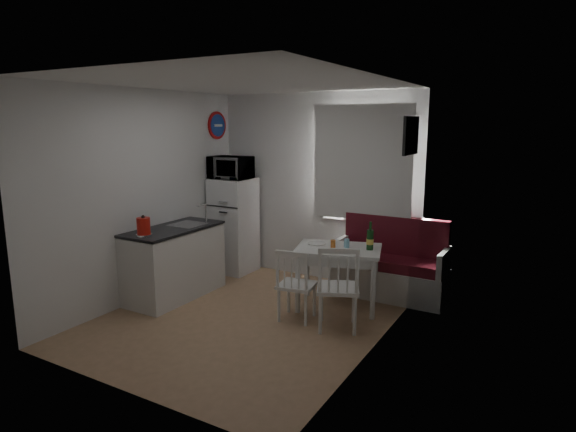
# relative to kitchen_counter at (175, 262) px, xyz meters

# --- Properties ---
(floor) EXTENTS (3.00, 3.50, 0.02)m
(floor) POSITION_rel_kitchen_counter_xyz_m (1.20, -0.16, -0.46)
(floor) COLOR #A17B55
(floor) RESTS_ON ground
(ceiling) EXTENTS (3.00, 3.50, 0.02)m
(ceiling) POSITION_rel_kitchen_counter_xyz_m (1.20, -0.16, 2.14)
(ceiling) COLOR white
(ceiling) RESTS_ON wall_back
(wall_back) EXTENTS (3.00, 0.02, 2.60)m
(wall_back) POSITION_rel_kitchen_counter_xyz_m (1.20, 1.59, 0.84)
(wall_back) COLOR white
(wall_back) RESTS_ON floor
(wall_front) EXTENTS (3.00, 0.02, 2.60)m
(wall_front) POSITION_rel_kitchen_counter_xyz_m (1.20, -1.91, 0.84)
(wall_front) COLOR white
(wall_front) RESTS_ON floor
(wall_left) EXTENTS (0.02, 3.50, 2.60)m
(wall_left) POSITION_rel_kitchen_counter_xyz_m (-0.30, -0.16, 0.84)
(wall_left) COLOR white
(wall_left) RESTS_ON floor
(wall_right) EXTENTS (0.02, 3.50, 2.60)m
(wall_right) POSITION_rel_kitchen_counter_xyz_m (2.70, -0.16, 0.84)
(wall_right) COLOR white
(wall_right) RESTS_ON floor
(window) EXTENTS (1.22, 0.06, 1.47)m
(window) POSITION_rel_kitchen_counter_xyz_m (1.90, 1.56, 1.17)
(window) COLOR silver
(window) RESTS_ON wall_back
(curtain) EXTENTS (1.35, 0.02, 1.50)m
(curtain) POSITION_rel_kitchen_counter_xyz_m (1.90, 1.49, 1.22)
(curtain) COLOR white
(curtain) RESTS_ON wall_back
(kitchen_counter) EXTENTS (0.62, 1.32, 1.16)m
(kitchen_counter) POSITION_rel_kitchen_counter_xyz_m (0.00, 0.00, 0.00)
(kitchen_counter) COLOR silver
(kitchen_counter) RESTS_ON floor
(wall_sign) EXTENTS (0.03, 0.40, 0.40)m
(wall_sign) POSITION_rel_kitchen_counter_xyz_m (-0.27, 1.29, 1.69)
(wall_sign) COLOR navy
(wall_sign) RESTS_ON wall_left
(picture_frame) EXTENTS (0.04, 0.52, 0.42)m
(picture_frame) POSITION_rel_kitchen_counter_xyz_m (2.67, 0.94, 1.59)
(picture_frame) COLOR black
(picture_frame) RESTS_ON wall_right
(bench) EXTENTS (1.41, 0.54, 1.01)m
(bench) POSITION_rel_kitchen_counter_xyz_m (2.38, 1.36, -0.12)
(bench) COLOR silver
(bench) RESTS_ON floor
(dining_table) EXTENTS (1.14, 0.94, 0.74)m
(dining_table) POSITION_rel_kitchen_counter_xyz_m (1.95, 0.69, 0.20)
(dining_table) COLOR silver
(dining_table) RESTS_ON floor
(chair_left) EXTENTS (0.44, 0.42, 0.45)m
(chair_left) POSITION_rel_kitchen_counter_xyz_m (1.70, 0.03, 0.06)
(chair_left) COLOR silver
(chair_left) RESTS_ON floor
(chair_right) EXTENTS (0.57, 0.57, 0.50)m
(chair_right) POSITION_rel_kitchen_counter_xyz_m (2.20, 0.02, 0.13)
(chair_right) COLOR silver
(chair_right) RESTS_ON floor
(fridge) EXTENTS (0.56, 0.56, 1.39)m
(fridge) POSITION_rel_kitchen_counter_xyz_m (0.02, 1.24, 0.24)
(fridge) COLOR white
(fridge) RESTS_ON floor
(microwave) EXTENTS (0.58, 0.39, 0.32)m
(microwave) POSITION_rel_kitchen_counter_xyz_m (0.02, 1.19, 1.10)
(microwave) COLOR white
(microwave) RESTS_ON fridge
(kettle) EXTENTS (0.18, 0.18, 0.24)m
(kettle) POSITION_rel_kitchen_counter_xyz_m (0.05, -0.54, 0.57)
(kettle) COLOR red
(kettle) RESTS_ON kitchen_counter
(wine_bottle) EXTENTS (0.08, 0.08, 0.33)m
(wine_bottle) POSITION_rel_kitchen_counter_xyz_m (2.30, 0.79, 0.45)
(wine_bottle) COLOR #133E16
(wine_bottle) RESTS_ON dining_table
(drinking_glass_orange) EXTENTS (0.06, 0.06, 0.10)m
(drinking_glass_orange) POSITION_rel_kitchen_counter_xyz_m (1.90, 0.64, 0.33)
(drinking_glass_orange) COLOR #CA6921
(drinking_glass_orange) RESTS_ON dining_table
(drinking_glass_blue) EXTENTS (0.06, 0.06, 0.11)m
(drinking_glass_blue) POSITION_rel_kitchen_counter_xyz_m (2.03, 0.74, 0.33)
(drinking_glass_blue) COLOR #88CEE8
(drinking_glass_blue) RESTS_ON dining_table
(plate) EXTENTS (0.22, 0.22, 0.02)m
(plate) POSITION_rel_kitchen_counter_xyz_m (1.65, 0.71, 0.29)
(plate) COLOR white
(plate) RESTS_ON dining_table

